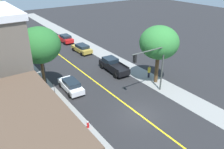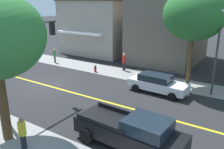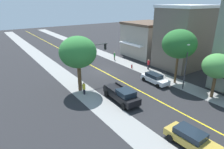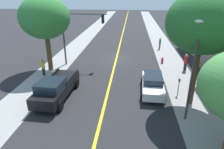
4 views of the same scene
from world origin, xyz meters
TOP-DOWN VIEW (x-y plane):
  - ground_plane at (0.00, 0.00)m, footprint 140.00×140.00m
  - sidewalk_left at (-6.68, 0.00)m, footprint 3.14×126.00m
  - sidewalk_right at (6.68, 0.00)m, footprint 3.14×126.00m
  - road_centerline_stripe at (0.00, 0.00)m, footprint 0.20×126.00m
  - tan_rowhouse at (-14.47, -4.10)m, footprint 10.06×9.36m
  - pale_office_building at (-14.48, 5.67)m, footprint 10.12×7.52m
  - street_tree_left_near at (-6.59, 16.39)m, footprint 3.65×3.65m
  - street_tree_right_corner at (6.81, 4.59)m, footprint 5.00×5.00m
  - street_tree_left_far at (-6.52, 10.45)m, footprint 4.96×4.96m
  - fire_hydrant at (-5.57, 1.20)m, footprint 0.44×0.24m
  - parking_meter at (-5.86, 9.03)m, footprint 0.12×0.18m
  - traffic_light_mast at (4.20, 2.65)m, footprint 4.95×0.32m
  - street_lamp at (-5.66, 12.58)m, footprint 0.70×0.36m
  - gold_sedan_right_curb at (3.92, 20.55)m, footprint 2.21×4.74m
  - white_sedan_left_curb at (-3.76, 8.79)m, footprint 2.08×4.75m
  - black_pickup_truck at (3.95, 10.63)m, footprint 2.44×5.82m
  - pedestrian_red_shirt at (-7.69, 3.41)m, footprint 0.39×0.39m
  - pedestrian_green_shirt at (-6.00, -5.14)m, footprint 0.31×0.31m
  - pedestrian_yellow_shirt at (6.94, 6.13)m, footprint 0.38×0.38m

SIDE VIEW (x-z plane):
  - ground_plane at x=0.00m, z-range 0.00..0.00m
  - road_centerline_stripe at x=0.00m, z-range 0.00..0.00m
  - sidewalk_left at x=-6.68m, z-range 0.00..0.01m
  - sidewalk_right at x=6.68m, z-range 0.00..0.01m
  - fire_hydrant at x=-5.57m, z-range -0.01..0.77m
  - white_sedan_left_curb at x=-3.76m, z-range 0.04..1.53m
  - gold_sedan_right_curb at x=3.92m, z-range 0.04..1.54m
  - pedestrian_yellow_shirt at x=6.94m, z-range 0.04..1.75m
  - pedestrian_green_shirt at x=-6.00m, z-range 0.06..1.76m
  - parking_meter at x=-5.86m, z-range 0.22..1.63m
  - black_pickup_truck at x=3.95m, z-range 0.00..1.86m
  - pedestrian_red_shirt at x=-7.69m, z-range 0.05..1.91m
  - tan_rowhouse at x=-14.47m, z-range 0.01..7.54m
  - street_lamp at x=-5.66m, z-range 0.76..7.33m
  - traffic_light_mast at x=4.20m, z-range 1.03..7.28m
  - street_tree_left_near at x=-6.59m, z-range 1.35..7.22m
  - street_tree_right_corner at x=6.81m, z-range 1.68..9.37m
  - pale_office_building at x=-14.48m, z-range 0.02..11.31m
  - street_tree_left_far at x=-6.52m, z-range 1.98..10.17m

